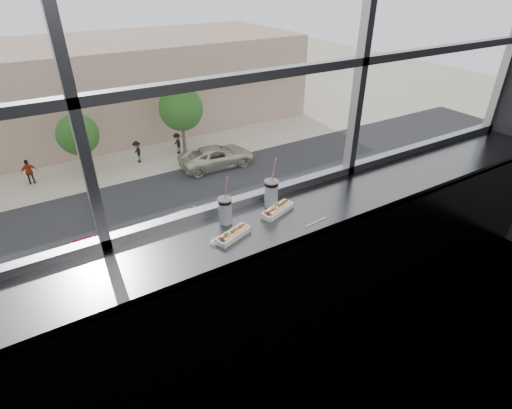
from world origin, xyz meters
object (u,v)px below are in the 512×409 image
wrapper (219,241)px  tree_right (181,109)px  pedestrian_b (29,170)px  tree_center (78,135)px  car_far_c (217,153)px  car_near_c (98,251)px  hotdog_tray_right (278,209)px  soda_cup_right (271,192)px  car_near_d (194,221)px  pedestrian_d (177,141)px  hotdog_tray_left (233,234)px  car_near_e (295,190)px  pedestrian_c (137,150)px  soda_cup_left (225,209)px  loose_straw (316,222)px

wrapper → tree_right: (10.45, 28.34, -8.32)m
pedestrian_b → tree_center: 4.25m
car_far_c → car_near_c: car_far_c is taller
hotdog_tray_right → soda_cup_right: soda_cup_right is taller
pedestrian_b → tree_right: 12.07m
car_near_d → pedestrian_d: 12.59m
hotdog_tray_right → car_near_c: bearing=70.6°
hotdog_tray_left → car_near_e: bearing=32.2°
car_far_c → pedestrian_b: (-12.83, 4.36, 0.01)m
pedestrian_c → pedestrian_d: (3.39, 0.01, 0.00)m
hotdog_tray_right → pedestrian_b: hotdog_tray_right is taller
soda_cup_left → pedestrian_c: (6.30, 28.17, -11.09)m
soda_cup_left → pedestrian_b: size_ratio=0.16×
hotdog_tray_left → car_near_e: 23.69m
soda_cup_left → tree_center: size_ratio=0.07×
soda_cup_left → pedestrian_b: bearing=92.9°
tree_right → car_far_c: bearing=-75.2°
loose_straw → car_far_c: size_ratio=0.03×
soda_cup_right → car_far_c: (10.98, 24.13, -11.06)m
car_far_c → car_near_c: 13.42m
wrapper → car_far_c: bearing=64.7°
pedestrian_c → tree_center: (-4.04, -0.02, 2.08)m
car_near_d → hotdog_tray_left: bearing=160.0°
loose_straw → wrapper: size_ratio=1.69×
tree_center → tree_right: tree_right is taller
soda_cup_right → tree_right: bearing=70.6°
pedestrian_b → pedestrian_d: bearing=178.3°
hotdog_tray_left → pedestrian_c: 31.07m
tree_center → car_far_c: bearing=-23.7°
loose_straw → pedestrian_d: size_ratio=0.09×
wrapper → pedestrian_b: bearing=92.6°
hotdog_tray_left → pedestrian_d: bearing=52.1°
soda_cup_right → car_far_c: size_ratio=0.06×
car_far_c → pedestrian_d: 4.36m
car_near_d → pedestrian_d: bearing=-17.1°
loose_straw → tree_right: bearing=64.6°
hotdog_tray_right → pedestrian_c: hotdog_tray_right is taller
loose_straw → pedestrian_b: size_ratio=0.08×
wrapper → pedestrian_d: wrapper is taller
car_near_e → car_near_c: (-12.52, 0.00, -0.02)m
hotdog_tray_left → pedestrian_c: size_ratio=0.13×
hotdog_tray_left → car_near_c: (0.63, 16.34, -11.04)m
hotdog_tray_right → car_near_c: hotdog_tray_right is taller
car_near_d → car_near_c: (-5.36, 0.00, -0.06)m
car_near_c → tree_right: bearing=-36.6°
pedestrian_c → hotdog_tray_right: bearing=-11.9°
hotdog_tray_left → tree_right: 31.29m
soda_cup_right → tree_center: bearing=86.2°
pedestrian_d → car_near_d: bearing=-17.3°
hotdog_tray_left → loose_straw: 0.58m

